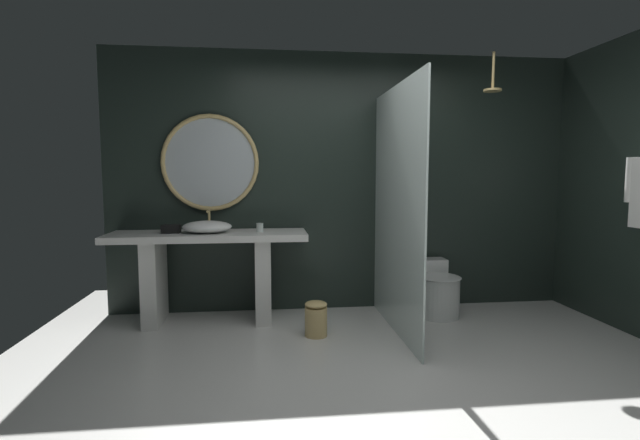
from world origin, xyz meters
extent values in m
plane|color=silver|center=(0.00, 0.00, 0.00)|extent=(5.76, 5.76, 0.00)
cube|color=#1E2823|center=(0.00, 1.90, 1.30)|extent=(4.80, 0.10, 2.60)
cube|color=silver|center=(-1.37, 1.54, 0.81)|extent=(1.82, 0.57, 0.06)
cube|color=silver|center=(-1.88, 1.54, 0.39)|extent=(0.14, 0.49, 0.78)
cube|color=silver|center=(-0.87, 1.54, 0.39)|extent=(0.14, 0.49, 0.78)
ellipsoid|color=white|center=(-1.38, 1.52, 0.90)|extent=(0.45, 0.37, 0.11)
cylinder|color=tan|center=(-1.38, 1.69, 0.95)|extent=(0.02, 0.02, 0.20)
cylinder|color=tan|center=(-1.38, 1.63, 1.04)|extent=(0.02, 0.12, 0.02)
cylinder|color=silver|center=(-0.89, 1.54, 0.89)|extent=(0.06, 0.06, 0.08)
cube|color=black|center=(-1.71, 1.55, 0.88)|extent=(0.16, 0.13, 0.08)
torus|color=tan|center=(-1.37, 1.81, 1.50)|extent=(0.94, 0.04, 0.94)
cylinder|color=#B2BCC1|center=(-1.37, 1.82, 1.50)|extent=(0.87, 0.01, 0.87)
cube|color=silver|center=(0.30, 1.09, 1.08)|extent=(0.02, 1.52, 2.15)
cylinder|color=tan|center=(1.25, 1.31, 2.33)|extent=(0.02, 0.02, 0.33)
cylinder|color=tan|center=(1.25, 1.31, 2.16)|extent=(0.16, 0.16, 0.02)
cylinder|color=white|center=(2.21, 0.70, 1.34)|extent=(0.13, 0.13, 0.37)
cylinder|color=white|center=(0.83, 1.43, 0.19)|extent=(0.40, 0.40, 0.39)
ellipsoid|color=white|center=(0.83, 1.43, 0.40)|extent=(0.42, 0.46, 0.02)
cube|color=white|center=(0.83, 1.72, 0.36)|extent=(0.35, 0.20, 0.33)
cylinder|color=tan|center=(-0.42, 1.02, 0.13)|extent=(0.19, 0.19, 0.25)
ellipsoid|color=tan|center=(-0.42, 1.02, 0.28)|extent=(0.19, 0.19, 0.06)
camera|label=1|loc=(-0.83, -2.85, 1.38)|focal=26.13mm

